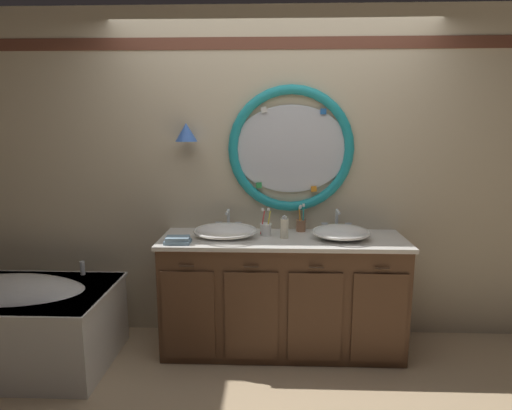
# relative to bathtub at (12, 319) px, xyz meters

# --- Properties ---
(ground_plane) EXTENTS (14.00, 14.00, 0.00)m
(ground_plane) POSITION_rel_bathtub_xyz_m (1.87, 0.04, -0.34)
(ground_plane) COLOR tan
(back_wall_assembly) EXTENTS (6.40, 0.26, 2.60)m
(back_wall_assembly) POSITION_rel_bathtub_xyz_m (1.87, 0.62, 0.98)
(back_wall_assembly) COLOR beige
(back_wall_assembly) RESTS_ON ground_plane
(vanity_counter) EXTENTS (1.83, 0.61, 0.89)m
(vanity_counter) POSITION_rel_bathtub_xyz_m (1.95, 0.30, 0.10)
(vanity_counter) COLOR brown
(vanity_counter) RESTS_ON ground_plane
(bathtub) EXTENTS (1.43, 0.84, 0.67)m
(bathtub) POSITION_rel_bathtub_xyz_m (0.00, 0.00, 0.00)
(bathtub) COLOR white
(bathtub) RESTS_ON ground_plane
(sink_basin_left) EXTENTS (0.47, 0.47, 0.11)m
(sink_basin_left) POSITION_rel_bathtub_xyz_m (1.52, 0.28, 0.60)
(sink_basin_left) COLOR white
(sink_basin_left) RESTS_ON vanity_counter
(sink_basin_right) EXTENTS (0.43, 0.43, 0.10)m
(sink_basin_right) POSITION_rel_bathtub_xyz_m (2.37, 0.28, 0.59)
(sink_basin_right) COLOR white
(sink_basin_right) RESTS_ON vanity_counter
(faucet_set_left) EXTENTS (0.21, 0.15, 0.18)m
(faucet_set_left) POSITION_rel_bathtub_xyz_m (1.52, 0.50, 0.61)
(faucet_set_left) COLOR silver
(faucet_set_left) RESTS_ON vanity_counter
(faucet_set_right) EXTENTS (0.24, 0.14, 0.18)m
(faucet_set_right) POSITION_rel_bathtub_xyz_m (2.37, 0.50, 0.61)
(faucet_set_right) COLOR silver
(faucet_set_right) RESTS_ON vanity_counter
(toothbrush_holder_left) EXTENTS (0.09, 0.09, 0.22)m
(toothbrush_holder_left) POSITION_rel_bathtub_xyz_m (1.82, 0.36, 0.60)
(toothbrush_holder_left) COLOR white
(toothbrush_holder_left) RESTS_ON vanity_counter
(toothbrush_holder_right) EXTENTS (0.08, 0.08, 0.22)m
(toothbrush_holder_right) POSITION_rel_bathtub_xyz_m (2.09, 0.51, 0.60)
(toothbrush_holder_right) COLOR #996647
(toothbrush_holder_right) RESTS_ON vanity_counter
(soap_dispenser) EXTENTS (0.06, 0.07, 0.18)m
(soap_dispenser) POSITION_rel_bathtub_xyz_m (1.96, 0.29, 0.62)
(soap_dispenser) COLOR #EFE5C6
(soap_dispenser) RESTS_ON vanity_counter
(folded_hand_towel) EXTENTS (0.18, 0.13, 0.05)m
(folded_hand_towel) POSITION_rel_bathtub_xyz_m (1.19, 0.12, 0.57)
(folded_hand_towel) COLOR #7593A8
(folded_hand_towel) RESTS_ON vanity_counter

